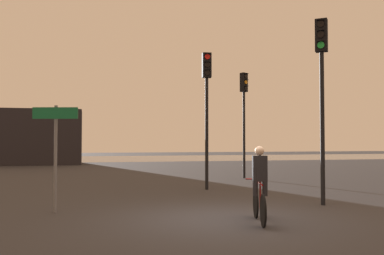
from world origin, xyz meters
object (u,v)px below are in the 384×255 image
Objects in this scene: cyclist at (260,184)px; direction_sign_post at (55,142)px; distant_building at (23,137)px; traffic_light_near_right at (322,77)px; traffic_light_center at (207,95)px; traffic_light_far_right at (244,106)px.

direction_sign_post is at bearing 164.84° from cyclist.
traffic_light_near_right is (10.84, -24.11, 1.42)m from distant_building.
traffic_light_far_right reaches higher than traffic_light_center.
cyclist is (8.15, -26.09, -1.25)m from distant_building.
traffic_light_near_right is at bearing 53.75° from traffic_light_far_right.
traffic_light_center is 2.96× the size of cyclist.
cyclist is (-2.69, -1.98, -2.67)m from traffic_light_near_right.
traffic_light_center is (8.82, -19.72, 1.33)m from distant_building.
cyclist is (-3.71, -10.55, -2.61)m from traffic_light_far_right.
cyclist is (-0.67, -6.37, -2.58)m from traffic_light_center.
distant_building is at bearing -27.77° from traffic_light_near_right.
distant_building is at bearing -82.07° from traffic_light_far_right.
traffic_light_near_right reaches higher than distant_building.
traffic_light_far_right reaches higher than cyclist.
distant_building is 5.17× the size of cyclist.
traffic_light_far_right is 1.92× the size of direction_sign_post.
direction_sign_post is at bearing 34.27° from traffic_light_near_right.
traffic_light_near_right is at bearing -65.78° from distant_building.
distant_building is 1.73× the size of traffic_light_far_right.
distant_building is at bearing -66.67° from direction_sign_post.
distant_building is 23.97m from direction_sign_post.
traffic_light_near_right is 4.28m from cyclist.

